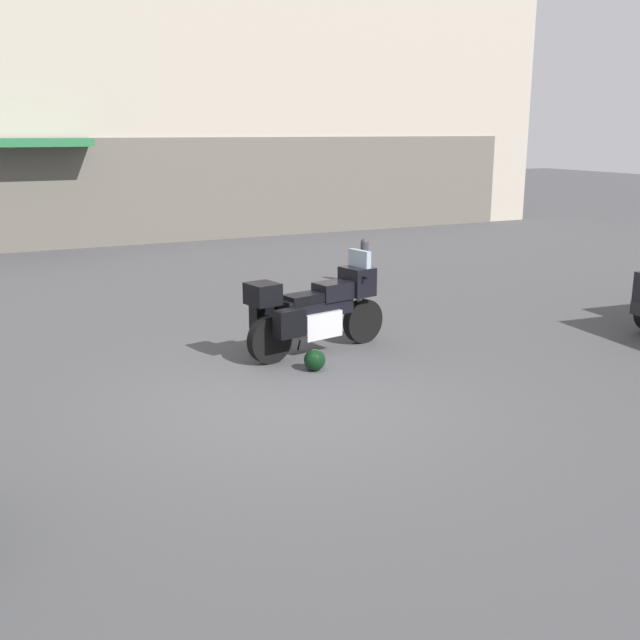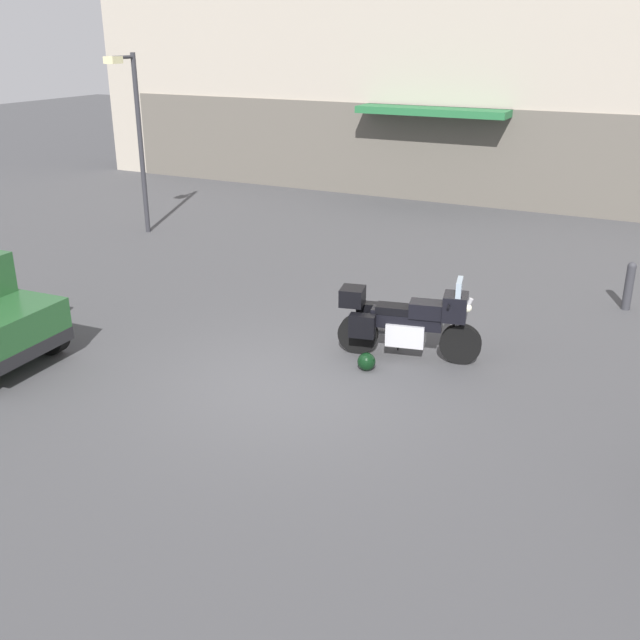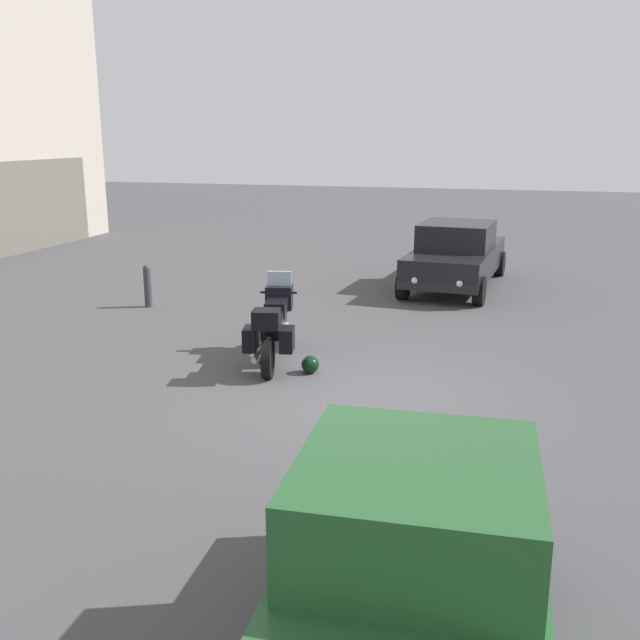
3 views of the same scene
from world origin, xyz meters
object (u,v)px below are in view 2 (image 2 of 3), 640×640
(helmet, at_px, (366,362))
(bollard_curbside, at_px, (629,284))
(streetlamp_curbside, at_px, (135,126))
(motorcycle, at_px, (406,321))

(helmet, distance_m, bollard_curbside, 5.66)
(streetlamp_curbside, xyz_separation_m, bollard_curbside, (11.62, -0.40, -2.20))
(motorcycle, bearing_deg, bollard_curbside, 41.03)
(motorcycle, distance_m, bollard_curbside, 4.86)
(streetlamp_curbside, bearing_deg, motorcycle, -26.26)
(motorcycle, distance_m, streetlamp_curbside, 9.91)
(helmet, xyz_separation_m, streetlamp_curbside, (-8.34, 5.00, 2.55))
(motorcycle, xyz_separation_m, streetlamp_curbside, (-8.69, 4.29, 2.07))
(helmet, xyz_separation_m, bollard_curbside, (3.28, 4.60, 0.35))
(helmet, relative_size, streetlamp_curbside, 0.06)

